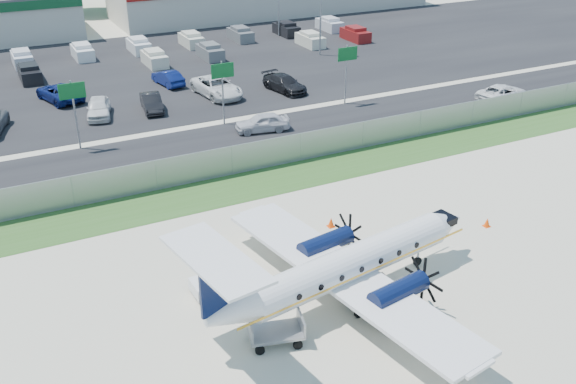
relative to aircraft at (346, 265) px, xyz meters
name	(u,v)px	position (x,y,z in m)	size (l,w,h in m)	color
ground	(345,285)	(0.58, 0.95, -1.84)	(170.00, 170.00, 0.00)	beige
grass_verge	(245,187)	(0.58, 12.95, -1.83)	(170.00, 4.00, 0.02)	#2D561E
access_road	(206,148)	(0.58, 19.95, -1.83)	(170.00, 8.00, 0.02)	black
parking_lot	(131,74)	(0.58, 40.95, -1.83)	(170.00, 32.00, 0.02)	black
perimeter_fence	(232,160)	(0.58, 14.95, -0.84)	(120.00, 0.06, 1.99)	gray
sign_left	(73,100)	(-7.42, 23.85, 1.77)	(1.80, 0.26, 5.00)	gray
sign_mid	(223,79)	(3.58, 23.85, 1.77)	(1.80, 0.26, 5.00)	gray
sign_right	(347,62)	(14.58, 23.85, 1.77)	(1.80, 0.26, 5.00)	gray
light_pole_ne	(321,5)	(20.58, 38.95, 3.39)	(0.90, 0.35, 9.09)	gray
tree_line	(69,13)	(0.58, 74.95, -1.84)	(112.00, 6.00, 14.00)	#205F1C
aircraft	(346,265)	(0.00, 0.00, 0.00)	(15.58, 15.29, 4.76)	white
pushback_tug	(217,282)	(-5.04, 3.21, -1.28)	(2.19, 1.60, 1.16)	white
baggage_cart_near	(276,331)	(-4.14, -1.28, -1.28)	(2.54, 1.89, 1.19)	gray
baggage_cart_far	(368,296)	(0.64, -0.90, -1.30)	(2.31, 1.50, 1.16)	gray
cone_nose	(487,222)	(10.60, 2.25, -1.59)	(0.37, 0.37, 0.52)	#F94607
cone_starboard_wing	(331,222)	(2.85, 6.14, -1.58)	(0.39, 0.39, 0.55)	#F94607
road_car_mid	(262,131)	(5.61, 21.19, -1.84)	(1.65, 4.11, 1.40)	silver
road_car_east	(501,101)	(27.04, 18.53, -1.84)	(2.31, 5.00, 1.39)	silver
parked_car_b	(100,117)	(-4.76, 30.02, -1.84)	(1.77, 4.41, 1.50)	silver
parked_car_c	(152,111)	(-0.55, 29.56, -1.84)	(1.47, 4.22, 1.39)	black
parked_car_d	(217,96)	(5.64, 30.76, -1.84)	(2.72, 5.90, 1.64)	silver
parked_car_e	(285,91)	(11.54, 29.30, -1.84)	(2.01, 4.95, 1.44)	black
parked_car_f	(61,101)	(-6.90, 35.65, -1.84)	(2.46, 5.34, 1.48)	navy
parked_car_g	(169,85)	(2.78, 35.81, -1.84)	(1.47, 4.21, 1.39)	navy
far_parking_rows	(119,62)	(0.58, 45.95, -1.84)	(56.00, 10.00, 1.60)	gray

